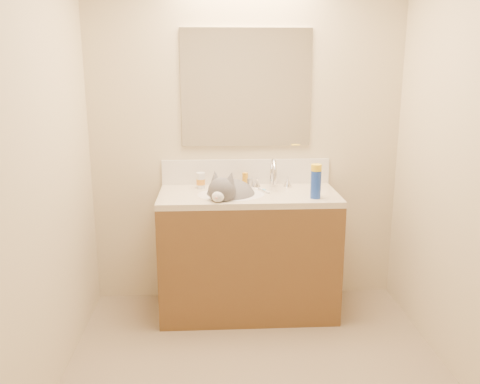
{
  "coord_description": "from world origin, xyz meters",
  "views": [
    {
      "loc": [
        -0.24,
        -2.32,
        1.7
      ],
      "look_at": [
        -0.06,
        0.92,
        0.88
      ],
      "focal_mm": 38.0,
      "sensor_mm": 36.0,
      "label": 1
    }
  ],
  "objects": [
    {
      "name": "pill_bottle",
      "position": [
        -0.32,
        1.13,
        0.92
      ],
      "size": [
        0.08,
        0.08,
        0.11
      ],
      "primitive_type": "cylinder",
      "rotation": [
        0.0,
        0.0,
        0.33
      ],
      "color": "silver",
      "rests_on": "counter_slab"
    },
    {
      "name": "backsplash",
      "position": [
        0.0,
        1.24,
        0.95
      ],
      "size": [
        1.2,
        0.02,
        0.18
      ],
      "primitive_type": "cube",
      "color": "silver",
      "rests_on": "counter_slab"
    },
    {
      "name": "toothbrush_head",
      "position": [
        0.11,
        1.01,
        0.87
      ],
      "size": [
        0.03,
        0.03,
        0.02
      ],
      "primitive_type": "cube",
      "rotation": [
        0.0,
        0.0,
        0.36
      ],
      "color": "#6EC0EB",
      "rests_on": "counter_slab"
    },
    {
      "name": "faucet",
      "position": [
        0.18,
        1.11,
        0.95
      ],
      "size": [
        0.28,
        0.2,
        0.21
      ],
      "color": "silver",
      "rests_on": "counter_slab"
    },
    {
      "name": "silver_jar",
      "position": [
        0.02,
        1.16,
        0.89
      ],
      "size": [
        0.05,
        0.05,
        0.06
      ],
      "primitive_type": "cylinder",
      "rotation": [
        0.0,
        0.0,
        0.01
      ],
      "color": "#B7B7BC",
      "rests_on": "counter_slab"
    },
    {
      "name": "basin",
      "position": [
        -0.12,
        0.94,
        0.79
      ],
      "size": [
        0.45,
        0.36,
        0.14
      ],
      "primitive_type": "ellipsoid",
      "color": "white",
      "rests_on": "vanity_cabinet"
    },
    {
      "name": "pill_label",
      "position": [
        -0.32,
        1.13,
        0.91
      ],
      "size": [
        0.08,
        0.08,
        0.04
      ],
      "primitive_type": "cylinder",
      "rotation": [
        0.0,
        0.0,
        0.33
      ],
      "color": "orange",
      "rests_on": "pill_bottle"
    },
    {
      "name": "mirror",
      "position": [
        0.0,
        1.24,
        1.54
      ],
      "size": [
        0.9,
        0.02,
        0.8
      ],
      "primitive_type": "cube",
      "color": "white",
      "rests_on": "room_shell"
    },
    {
      "name": "cat",
      "position": [
        -0.13,
        0.94,
        0.85
      ],
      "size": [
        0.45,
        0.51,
        0.35
      ],
      "rotation": [
        0.0,
        0.0,
        -0.36
      ],
      "color": "#4F4D4F",
      "rests_on": "basin"
    },
    {
      "name": "room_shell",
      "position": [
        0.0,
        0.0,
        1.49
      ],
      "size": [
        2.24,
        2.54,
        2.52
      ],
      "color": "beige",
      "rests_on": "ground"
    },
    {
      "name": "counter_slab",
      "position": [
        0.0,
        0.97,
        0.84
      ],
      "size": [
        1.2,
        0.55,
        0.04
      ],
      "primitive_type": "cube",
      "color": "beige",
      "rests_on": "vanity_cabinet"
    },
    {
      "name": "spray_cap",
      "position": [
        0.42,
        0.82,
        1.06
      ],
      "size": [
        0.07,
        0.07,
        0.04
      ],
      "primitive_type": "cylinder",
      "rotation": [
        0.0,
        0.0,
        0.05
      ],
      "color": "yellow",
      "rests_on": "spray_can"
    },
    {
      "name": "toothbrush",
      "position": [
        0.11,
        1.01,
        0.87
      ],
      "size": [
        0.07,
        0.15,
        0.01
      ],
      "primitive_type": "cube",
      "rotation": [
        0.0,
        0.0,
        0.36
      ],
      "color": "silver",
      "rests_on": "counter_slab"
    },
    {
      "name": "vanity_cabinet",
      "position": [
        0.0,
        0.97,
        0.41
      ],
      "size": [
        1.2,
        0.55,
        0.82
      ],
      "primitive_type": "cube",
      "color": "brown",
      "rests_on": "ground"
    },
    {
      "name": "amber_bottle",
      "position": [
        -0.01,
        1.16,
        0.91
      ],
      "size": [
        0.05,
        0.05,
        0.1
      ],
      "primitive_type": "cylinder",
      "rotation": [
        0.0,
        0.0,
        -0.34
      ],
      "color": "orange",
      "rests_on": "counter_slab"
    },
    {
      "name": "spray_can",
      "position": [
        0.42,
        0.82,
        0.95
      ],
      "size": [
        0.07,
        0.07,
        0.18
      ],
      "primitive_type": "cylinder",
      "rotation": [
        0.0,
        0.0,
        0.05
      ],
      "color": "#183AAA",
      "rests_on": "counter_slab"
    }
  ]
}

